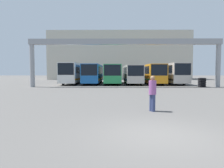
{
  "coord_description": "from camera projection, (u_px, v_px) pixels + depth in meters",
  "views": [
    {
      "loc": [
        -1.46,
        -6.23,
        2.02
      ],
      "look_at": [
        -1.68,
        21.46,
        0.3
      ],
      "focal_mm": 32.0,
      "sensor_mm": 36.0,
      "label": 1
    }
  ],
  "objects": [
    {
      "name": "bus_slot_2",
      "position": [
        113.0,
        73.0,
        33.13
      ],
      "size": [
        2.58,
        11.0,
        3.09
      ],
      "color": "#268C4C",
      "rests_on": "ground"
    },
    {
      "name": "bus_slot_5",
      "position": [
        171.0,
        72.0,
        32.98
      ],
      "size": [
        2.47,
        10.87,
        3.28
      ],
      "color": "beige",
      "rests_on": "ground"
    },
    {
      "name": "building_backdrop",
      "position": [
        119.0,
        57.0,
        55.29
      ],
      "size": [
        36.3,
        12.0,
        12.28
      ],
      "color": "#B7B2A3",
      "rests_on": "ground"
    },
    {
      "name": "ground_plane",
      "position": [
        159.0,
        135.0,
        6.33
      ],
      "size": [
        200.0,
        200.0,
        0.0
      ],
      "primitive_type": "plane",
      "color": "#514F4C"
    },
    {
      "name": "overhead_gantry",
      "position": [
        125.0,
        47.0,
        25.84
      ],
      "size": [
        24.85,
        0.8,
        6.23
      ],
      "color": "gray",
      "rests_on": "ground"
    },
    {
      "name": "bus_slot_0",
      "position": [
        74.0,
        72.0,
        33.71
      ],
      "size": [
        2.49,
        12.07,
        3.33
      ],
      "color": "silver",
      "rests_on": "ground"
    },
    {
      "name": "pedestrian_far_center",
      "position": [
        152.0,
        92.0,
        10.12
      ],
      "size": [
        0.38,
        0.38,
        1.81
      ],
      "rotation": [
        0.0,
        0.0,
        5.15
      ],
      "color": "navy",
      "rests_on": "ground"
    },
    {
      "name": "bus_slot_1",
      "position": [
        94.0,
        73.0,
        33.9
      ],
      "size": [
        2.53,
        12.49,
        3.15
      ],
      "color": "#1959A5",
      "rests_on": "ground"
    },
    {
      "name": "bus_slot_3",
      "position": [
        132.0,
        73.0,
        32.9
      ],
      "size": [
        2.46,
        10.58,
        3.0
      ],
      "color": "beige",
      "rests_on": "ground"
    },
    {
      "name": "tire_stack",
      "position": [
        202.0,
        82.0,
        26.35
      ],
      "size": [
        1.04,
        1.04,
        1.2
      ],
      "color": "black",
      "rests_on": "ground"
    },
    {
      "name": "bus_slot_4",
      "position": [
        152.0,
        73.0,
        33.08
      ],
      "size": [
        2.52,
        11.02,
        3.14
      ],
      "color": "orange",
      "rests_on": "ground"
    }
  ]
}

